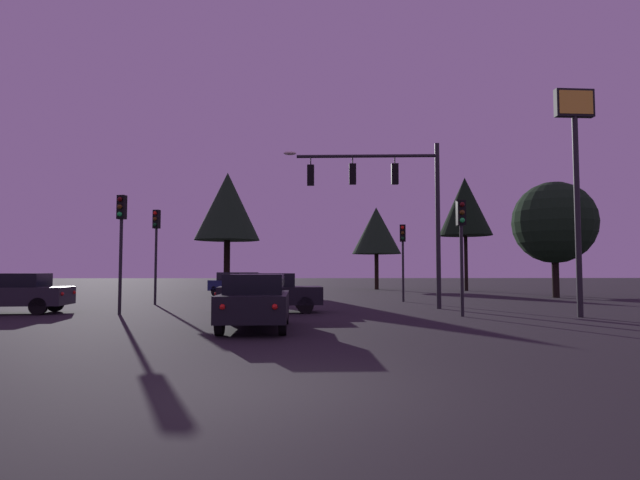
# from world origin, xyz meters

# --- Properties ---
(ground_plane) EXTENTS (168.00, 168.00, 0.00)m
(ground_plane) POSITION_xyz_m (0.00, 24.50, 0.00)
(ground_plane) COLOR black
(ground_plane) RESTS_ON ground
(traffic_signal_mast_arm) EXTENTS (6.76, 0.77, 7.15)m
(traffic_signal_mast_arm) POSITION_xyz_m (4.24, 15.02, 5.05)
(traffic_signal_mast_arm) COLOR #232326
(traffic_signal_mast_arm) RESTS_ON ground
(traffic_light_corner_left) EXTENTS (0.35, 0.38, 4.05)m
(traffic_light_corner_left) POSITION_xyz_m (5.87, 19.89, 2.88)
(traffic_light_corner_left) COLOR #232326
(traffic_light_corner_left) RESTS_ON ground
(traffic_light_corner_right) EXTENTS (0.36, 0.38, 4.56)m
(traffic_light_corner_right) POSITION_xyz_m (-6.51, 18.19, 3.22)
(traffic_light_corner_right) COLOR #232326
(traffic_light_corner_right) RESTS_ON ground
(traffic_light_median) EXTENTS (0.35, 0.38, 4.44)m
(traffic_light_median) POSITION_xyz_m (-6.30, 12.52, 3.14)
(traffic_light_median) COLOR #232326
(traffic_light_median) RESTS_ON ground
(traffic_light_far_side) EXTENTS (0.30, 0.35, 4.14)m
(traffic_light_far_side) POSITION_xyz_m (6.12, 11.04, 2.94)
(traffic_light_far_side) COLOR #232326
(traffic_light_far_side) RESTS_ON ground
(car_nearside_lane) EXTENTS (1.79, 4.21, 1.52)m
(car_nearside_lane) POSITION_xyz_m (-0.88, 7.36, 0.79)
(car_nearside_lane) COLOR black
(car_nearside_lane) RESTS_ON ground
(car_crossing_left) EXTENTS (4.54, 2.18, 1.52)m
(car_crossing_left) POSITION_xyz_m (-10.63, 13.12, 0.80)
(car_crossing_left) COLOR #232328
(car_crossing_left) RESTS_ON ground
(car_crossing_right) EXTENTS (4.14, 1.92, 1.52)m
(car_crossing_right) POSITION_xyz_m (-0.81, 13.24, 0.79)
(car_crossing_right) COLOR black
(car_crossing_right) RESTS_ON ground
(car_far_lane) EXTENTS (4.26, 4.48, 1.52)m
(car_far_lane) POSITION_xyz_m (-3.41, 26.17, 0.80)
(car_far_lane) COLOR #0F1947
(car_far_lane) RESTS_ON ground
(store_sign_illuminated) EXTENTS (1.41, 0.30, 8.09)m
(store_sign_illuminated) POSITION_xyz_m (10.14, 10.60, 5.84)
(store_sign_illuminated) COLOR #232326
(store_sign_illuminated) RESTS_ON ground
(tree_behind_sign) EXTENTS (4.30, 4.30, 9.27)m
(tree_behind_sign) POSITION_xyz_m (14.09, 34.38, 6.86)
(tree_behind_sign) COLOR black
(tree_behind_sign) RESTS_ON ground
(tree_left_far) EXTENTS (5.02, 5.02, 9.25)m
(tree_left_far) POSITION_xyz_m (-5.05, 33.11, 6.59)
(tree_left_far) COLOR black
(tree_left_far) RESTS_ON ground
(tree_center_horizon) EXTENTS (4.28, 4.28, 7.20)m
(tree_center_horizon) POSITION_xyz_m (7.31, 37.86, 5.13)
(tree_center_horizon) COLOR black
(tree_center_horizon) RESTS_ON ground
(tree_right_cluster) EXTENTS (4.96, 4.96, 7.04)m
(tree_right_cluster) POSITION_xyz_m (15.95, 23.56, 4.55)
(tree_right_cluster) COLOR black
(tree_right_cluster) RESTS_ON ground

